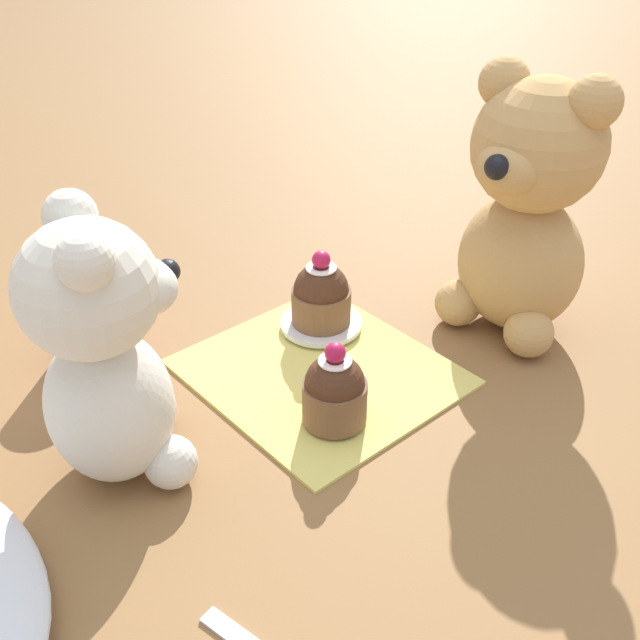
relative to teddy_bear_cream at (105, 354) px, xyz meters
name	(u,v)px	position (x,y,z in m)	size (l,w,h in m)	color
ground_plane	(320,373)	(-0.01, -0.18, -0.10)	(4.00, 4.00, 0.00)	olive
knitted_placemat	(320,371)	(-0.01, -0.18, -0.10)	(0.21, 0.19, 0.01)	#E0D166
teddy_bear_cream	(105,354)	(0.00, 0.00, 0.00)	(0.13, 0.12, 0.21)	silver
teddy_bear_tan	(527,207)	(-0.07, -0.37, 0.02)	(0.13, 0.13, 0.24)	tan
cupcake_near_cream_bear	(335,391)	(-0.07, -0.15, -0.07)	(0.05, 0.05, 0.07)	brown
saucer_plate	(321,323)	(0.04, -0.23, -0.09)	(0.08, 0.08, 0.01)	silver
cupcake_near_tan_bear	(321,296)	(0.04, -0.23, -0.06)	(0.06, 0.06, 0.07)	brown
juice_glass	(81,318)	(0.15, -0.04, -0.06)	(0.05, 0.05, 0.08)	#DB3356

